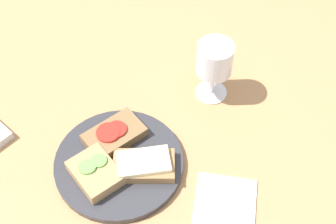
{
  "coord_description": "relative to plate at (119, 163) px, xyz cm",
  "views": [
    {
      "loc": [
        -37.33,
        -44.58,
        81.58
      ],
      "look_at": [
        5.91,
        -5.2,
        8.0
      ],
      "focal_mm": 50.0,
      "sensor_mm": 36.0,
      "label": 1
    }
  ],
  "objects": [
    {
      "name": "sandwich_with_cucumber",
      "position": [
        -5.26,
        0.74,
        2.13
      ],
      "size": [
        9.05,
        10.9,
        2.96
      ],
      "color": "#A88456",
      "rests_on": "plate"
    },
    {
      "name": "sandwich_with_cheese",
      "position": [
        2.05,
        -4.89,
        2.16
      ],
      "size": [
        12.87,
        13.2,
        2.97
      ],
      "color": "#937047",
      "rests_on": "plate"
    },
    {
      "name": "sandwich_with_tomato",
      "position": [
        3.17,
        4.29,
        1.99
      ],
      "size": [
        12.62,
        8.95,
        2.71
      ],
      "color": "brown",
      "rests_on": "plate"
    },
    {
      "name": "wine_glass",
      "position": [
        26.82,
        -1.52,
        9.22
      ],
      "size": [
        7.6,
        7.6,
        14.08
      ],
      "color": "white",
      "rests_on": "wooden_table"
    },
    {
      "name": "plate",
      "position": [
        0.0,
        0.0,
        0.0
      ],
      "size": [
        25.24,
        25.24,
        1.56
      ],
      "primitive_type": "cylinder",
      "color": "#333338",
      "rests_on": "wooden_table"
    },
    {
      "name": "wooden_table",
      "position": [
        7.5,
        4.45,
        -2.28
      ],
      "size": [
        140.0,
        140.0,
        3.0
      ],
      "primitive_type": "cube",
      "color": "#B27F51",
      "rests_on": "ground"
    },
    {
      "name": "napkin",
      "position": [
        6.96,
        -20.88,
        -0.58
      ],
      "size": [
        16.58,
        16.2,
        0.4
      ],
      "primitive_type": "cube",
      "rotation": [
        0.0,
        0.0,
        0.57
      ],
      "color": "white",
      "rests_on": "wooden_table"
    }
  ]
}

